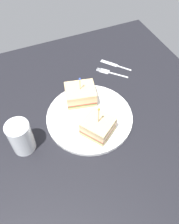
% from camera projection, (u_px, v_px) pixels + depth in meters
% --- Properties ---
extents(ground_plane, '(0.92, 0.92, 0.02)m').
position_uv_depth(ground_plane, '(90.00, 120.00, 0.77)').
color(ground_plane, black).
extents(plate, '(0.28, 0.28, 0.01)m').
position_uv_depth(plate, '(90.00, 117.00, 0.76)').
color(plate, white).
rests_on(plate, ground_plane).
extents(sandwich_half_front, '(0.10, 0.11, 0.10)m').
position_uv_depth(sandwich_half_front, '(81.00, 94.00, 0.77)').
color(sandwich_half_front, tan).
rests_on(sandwich_half_front, plate).
extents(sandwich_half_back, '(0.11, 0.11, 0.11)m').
position_uv_depth(sandwich_half_back, '(98.00, 126.00, 0.69)').
color(sandwich_half_back, tan).
rests_on(sandwich_half_back, plate).
extents(drink_glass, '(0.07, 0.07, 0.11)m').
position_uv_depth(drink_glass, '(22.00, 138.00, 0.66)').
color(drink_glass, silver).
rests_on(drink_glass, ground_plane).
extents(fork, '(0.10, 0.10, 0.00)m').
position_uv_depth(fork, '(108.00, 72.00, 0.89)').
color(fork, silver).
rests_on(fork, ground_plane).
extents(knife, '(0.11, 0.09, 0.00)m').
position_uv_depth(knife, '(114.00, 65.00, 0.92)').
color(knife, silver).
rests_on(knife, ground_plane).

